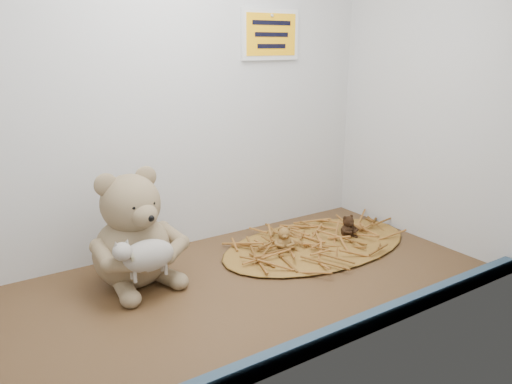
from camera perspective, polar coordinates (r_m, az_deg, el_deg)
alcove_shell at (r=109.17cm, az=-5.37°, el=12.53°), size 120.40×60.20×90.40cm
front_rail at (r=92.70cm, az=6.96°, el=-16.76°), size 119.28×2.20×3.60cm
straw_bed at (r=136.70cm, az=6.93°, el=-5.93°), size 56.16×32.61×1.09cm
main_teddy at (r=114.36cm, az=-14.09°, el=-4.03°), size 24.76×25.75×26.61cm
toy_lamb at (r=107.14cm, az=-12.24°, el=-7.13°), size 14.70×8.97×9.50cm
mini_teddy_tan at (r=130.02cm, az=3.21°, el=-5.22°), size 7.28×7.40×6.54cm
mini_teddy_brown at (r=141.18cm, az=10.46°, el=-3.75°), size 5.56×5.81×6.26cm
wall_sign at (r=142.04cm, az=1.66°, el=17.54°), size 16.00×1.20×11.00cm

